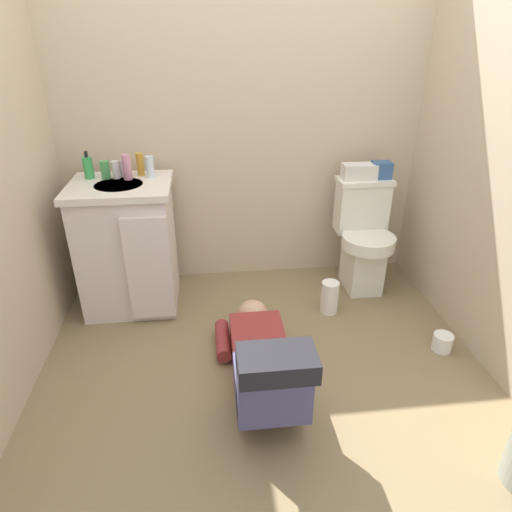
# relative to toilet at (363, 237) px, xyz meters

# --- Properties ---
(ground_plane) EXTENTS (2.87, 3.17, 0.04)m
(ground_plane) POSITION_rel_toilet_xyz_m (-0.79, -0.81, -0.39)
(ground_plane) COLOR olive
(wall_back) EXTENTS (2.53, 0.08, 2.40)m
(wall_back) POSITION_rel_toilet_xyz_m (-0.79, 0.31, 0.83)
(wall_back) COLOR #C5B294
(wall_back) RESTS_ON ground_plane
(toilet) EXTENTS (0.36, 0.46, 0.75)m
(toilet) POSITION_rel_toilet_xyz_m (0.00, 0.00, 0.00)
(toilet) COLOR white
(toilet) RESTS_ON ground_plane
(vanity_cabinet) EXTENTS (0.60, 0.53, 0.82)m
(vanity_cabinet) POSITION_rel_toilet_xyz_m (-1.55, -0.06, 0.05)
(vanity_cabinet) COLOR silver
(vanity_cabinet) RESTS_ON ground_plane
(faucet) EXTENTS (0.02, 0.02, 0.10)m
(faucet) POSITION_rel_toilet_xyz_m (-1.55, 0.09, 0.50)
(faucet) COLOR silver
(faucet) RESTS_ON vanity_cabinet
(person_plumber) EXTENTS (0.39, 1.06, 0.52)m
(person_plumber) POSITION_rel_toilet_xyz_m (-0.81, -0.96, -0.19)
(person_plumber) COLOR maroon
(person_plumber) RESTS_ON ground_plane
(tissue_box) EXTENTS (0.22, 0.11, 0.10)m
(tissue_box) POSITION_rel_toilet_xyz_m (-0.05, 0.09, 0.43)
(tissue_box) COLOR silver
(tissue_box) RESTS_ON toilet
(toiletry_bag) EXTENTS (0.12, 0.09, 0.11)m
(toiletry_bag) POSITION_rel_toilet_xyz_m (0.10, 0.09, 0.44)
(toiletry_bag) COLOR #33598C
(toiletry_bag) RESTS_ON toilet
(soap_dispenser) EXTENTS (0.06, 0.06, 0.17)m
(soap_dispenser) POSITION_rel_toilet_xyz_m (-1.74, 0.07, 0.52)
(soap_dispenser) COLOR green
(soap_dispenser) RESTS_ON vanity_cabinet
(bottle_green) EXTENTS (0.05, 0.05, 0.11)m
(bottle_green) POSITION_rel_toilet_xyz_m (-1.64, 0.06, 0.51)
(bottle_green) COLOR #489752
(bottle_green) RESTS_ON vanity_cabinet
(bottle_white) EXTENTS (0.04, 0.04, 0.11)m
(bottle_white) POSITION_rel_toilet_xyz_m (-1.58, 0.05, 0.51)
(bottle_white) COLOR silver
(bottle_white) RESTS_ON vanity_cabinet
(bottle_pink) EXTENTS (0.05, 0.05, 0.15)m
(bottle_pink) POSITION_rel_toilet_xyz_m (-1.51, 0.02, 0.53)
(bottle_pink) COLOR pink
(bottle_pink) RESTS_ON vanity_cabinet
(bottle_amber) EXTENTS (0.04, 0.04, 0.14)m
(bottle_amber) POSITION_rel_toilet_xyz_m (-1.44, 0.10, 0.52)
(bottle_amber) COLOR gold
(bottle_amber) RESTS_ON vanity_cabinet
(bottle_clear) EXTENTS (0.05, 0.05, 0.13)m
(bottle_clear) POSITION_rel_toilet_xyz_m (-1.38, 0.05, 0.52)
(bottle_clear) COLOR silver
(bottle_clear) RESTS_ON vanity_cabinet
(paper_towel_roll) EXTENTS (0.11, 0.11, 0.22)m
(paper_towel_roll) POSITION_rel_toilet_xyz_m (-0.30, -0.32, -0.26)
(paper_towel_roll) COLOR white
(paper_towel_roll) RESTS_ON ground_plane
(toilet_paper_roll) EXTENTS (0.11, 0.11, 0.10)m
(toilet_paper_roll) POSITION_rel_toilet_xyz_m (0.24, -0.77, -0.32)
(toilet_paper_roll) COLOR white
(toilet_paper_roll) RESTS_ON ground_plane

